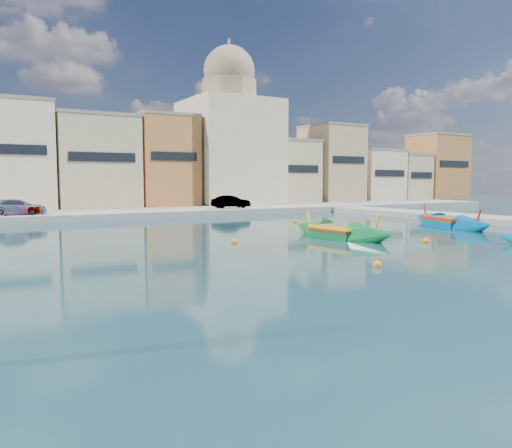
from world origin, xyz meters
name	(u,v)px	position (x,y,z in m)	size (l,w,h in m)	color
ground	(463,263)	(0.00, 0.00, 0.00)	(160.00, 160.00, 0.00)	#14363D
north_quay	(175,212)	(0.00, 32.00, 0.30)	(80.00, 8.00, 0.60)	gray
north_townhouses	(206,166)	(6.68, 39.36, 5.00)	(83.20, 7.87, 10.19)	tan
church_block	(229,137)	(10.00, 40.00, 8.41)	(10.00, 10.00, 19.10)	beige
parked_cars	(91,205)	(-8.11, 30.50, 1.21)	(23.05, 2.20, 1.24)	#4C1919
luzzu_cyan_mid	(449,224)	(12.19, 10.41, 0.27)	(4.59, 9.02, 2.60)	#005B9E
luzzu_green	(340,233)	(1.44, 9.45, 0.27)	(2.56, 8.06, 2.50)	#0A6D2E
mooring_buoys	(394,242)	(2.28, 6.02, 0.08)	(16.84, 21.58, 0.36)	orange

